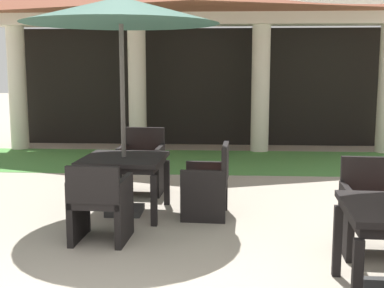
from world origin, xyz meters
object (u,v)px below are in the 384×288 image
Objects in this scene: patio_chair_mid_left_east at (208,183)px; patio_chair_near_foreground_north at (372,212)px; patio_chair_mid_left_north at (142,163)px; patio_chair_mid_left_south at (100,203)px; patio_umbrella_mid_left at (121,12)px; terracotta_urn at (87,169)px; patio_table_mid_left at (124,164)px.

patio_chair_near_foreground_north is at bearing -121.69° from patio_chair_mid_left_east.
patio_chair_near_foreground_north is 1.03× the size of patio_chair_mid_left_east.
patio_chair_mid_left_east is (-1.61, 1.12, -0.01)m from patio_chair_near_foreground_north.
patio_chair_mid_left_south is (-0.11, -2.05, -0.02)m from patio_chair_mid_left_north.
patio_chair_near_foreground_north reaches higher than patio_chair_mid_left_south.
patio_umbrella_mid_left is (-2.64, 1.17, 2.00)m from patio_chair_near_foreground_north.
patio_chair_mid_left_east is 2.44× the size of terracotta_urn.
patio_table_mid_left is at bearing 90.00° from patio_chair_mid_left_south.
patio_table_mid_left is 1.04m from patio_chair_mid_left_south.
patio_chair_mid_left_south is (-1.08, -0.97, 0.00)m from patio_chair_mid_left_east.
patio_chair_near_foreground_north is 3.40m from patio_chair_mid_left_north.
patio_umbrella_mid_left reaches higher than terracotta_urn.
patio_chair_mid_left_north is at bearing -37.09° from patio_chair_near_foreground_north.
patio_chair_mid_left_north is at bearing 45.04° from patio_chair_mid_left_east.
patio_chair_mid_left_east is (1.03, -0.05, -0.21)m from patio_table_mid_left.
patio_chair_mid_left_south is (-0.05, -1.02, -2.00)m from patio_umbrella_mid_left.
terracotta_urn is at bearing 48.07° from patio_chair_mid_left_east.
patio_chair_mid_left_south is (-2.70, 0.15, -0.00)m from patio_chair_near_foreground_north.
patio_chair_near_foreground_north is 3.52m from patio_umbrella_mid_left.
patio_chair_mid_left_east is at bearing 44.78° from patio_chair_mid_left_south.
patio_table_mid_left is at bearing 90.00° from patio_chair_mid_left_north.
patio_chair_mid_left_south is at bearing 134.78° from patio_chair_mid_left_east.
patio_chair_mid_left_north is at bearing 90.00° from patio_chair_mid_left_south.
patio_chair_mid_left_east is 1.46m from patio_chair_mid_left_north.
patio_chair_mid_left_south is at bearing -92.98° from patio_umbrella_mid_left.
patio_chair_mid_left_north reaches higher than patio_chair_near_foreground_north.
patio_table_mid_left is 1.22× the size of patio_chair_mid_left_south.
patio_table_mid_left is 1.11× the size of patio_chair_mid_left_north.
patio_chair_near_foreground_north is 2.90m from patio_table_mid_left.
terracotta_urn is (-1.05, 0.94, -0.29)m from patio_chair_mid_left_north.
patio_chair_mid_left_east is 0.96× the size of patio_chair_mid_left_north.
patio_chair_mid_left_east reaches higher than patio_table_mid_left.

